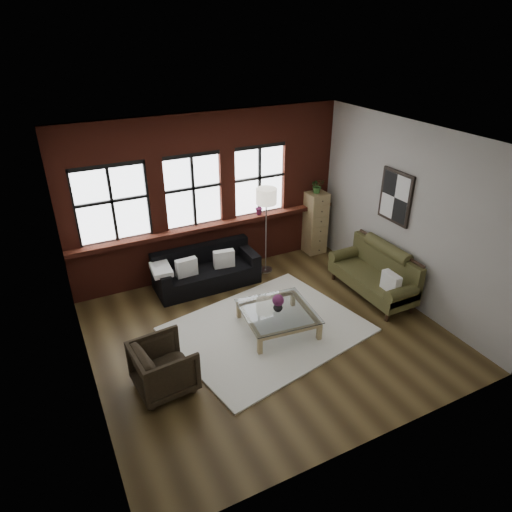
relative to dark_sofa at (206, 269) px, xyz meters
name	(u,v)px	position (x,y,z in m)	size (l,w,h in m)	color
floor	(267,333)	(0.32, -1.90, -0.36)	(5.50, 5.50, 0.00)	#3F2E17
ceiling	(270,141)	(0.32, -1.90, 2.84)	(5.50, 5.50, 0.00)	white
wall_back	(207,196)	(0.32, 0.60, 1.24)	(5.50, 5.50, 0.00)	#A4A098
wall_front	(378,341)	(0.32, -4.40, 1.24)	(5.50, 5.50, 0.00)	#A4A098
wall_left	(76,291)	(-2.43, -1.90, 1.24)	(5.00, 5.00, 0.00)	#A4A098
wall_right	(407,216)	(3.07, -1.90, 1.24)	(5.00, 5.00, 0.00)	#A4A098
brick_backwall	(208,197)	(0.32, 0.54, 1.24)	(5.50, 0.12, 3.20)	maroon
sill_ledge	(211,225)	(0.32, 0.45, 0.68)	(5.50, 0.30, 0.08)	maroon
window_left	(112,205)	(-1.48, 0.55, 1.39)	(1.38, 0.10, 1.50)	black
window_mid	(193,192)	(0.02, 0.55, 1.39)	(1.38, 0.10, 1.50)	black
window_right	(259,181)	(1.42, 0.55, 1.39)	(1.38, 0.10, 1.50)	black
wall_poster	(396,197)	(3.04, -1.60, 1.49)	(0.05, 0.74, 0.94)	black
shag_rug	(267,329)	(0.36, -1.83, -0.34)	(3.02, 2.37, 0.03)	white
dark_sofa	(206,269)	(0.00, 0.00, 0.00)	(1.98, 0.80, 0.72)	black
pillow_a	(187,267)	(-0.43, -0.10, 0.19)	(0.40, 0.14, 0.34)	white
pillow_b	(224,259)	(0.33, -0.10, 0.19)	(0.40, 0.14, 0.34)	white
vintage_settee	(373,272)	(2.62, -1.73, 0.13)	(0.81, 1.83, 0.98)	#42401E
pillow_settee	(391,282)	(2.54, -2.29, 0.24)	(0.14, 0.38, 0.34)	white
armchair	(164,367)	(-1.55, -2.35, 0.01)	(0.78, 0.80, 0.73)	black
coffee_table	(278,320)	(0.53, -1.88, -0.18)	(1.15, 1.15, 0.38)	#9E8656
vase	(278,307)	(0.53, -1.88, 0.10)	(0.16, 0.16, 0.17)	#B2B2B2
flowers	(278,300)	(0.53, -1.88, 0.22)	(0.19, 0.19, 0.19)	#6D2552
drawer_chest	(315,223)	(2.67, 0.30, 0.33)	(0.42, 0.42, 1.38)	#9E8656
potted_plant_top	(317,186)	(2.67, 0.30, 1.17)	(0.28, 0.24, 0.31)	#2D5923
floor_lamp	(266,228)	(1.29, -0.01, 0.61)	(0.40, 0.40, 1.93)	#A5A5A8
sill_plant	(260,207)	(1.37, 0.42, 0.88)	(0.18, 0.14, 0.32)	#6D2552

